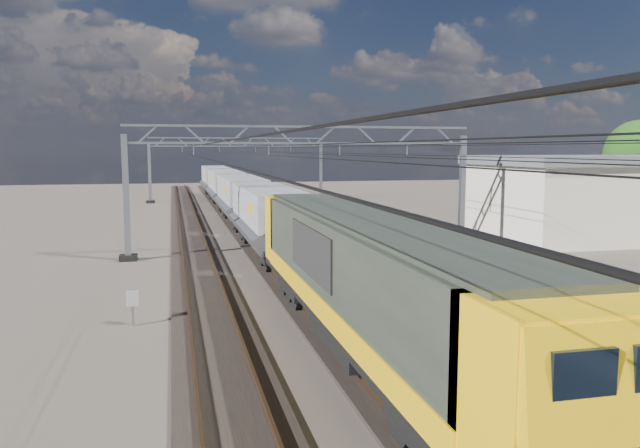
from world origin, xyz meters
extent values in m
plane|color=#2C2621|center=(0.00, 0.00, 0.00)|extent=(160.00, 160.00, 0.00)
cube|color=black|center=(-6.00, 0.00, 0.06)|extent=(2.60, 140.00, 0.12)
cube|color=brown|center=(-6.72, 0.00, 0.22)|extent=(0.08, 140.00, 0.16)
cube|color=brown|center=(-5.28, 0.00, 0.22)|extent=(0.08, 140.00, 0.16)
cube|color=black|center=(-2.00, 0.00, 0.06)|extent=(2.60, 140.00, 0.12)
cube|color=brown|center=(-2.72, 0.00, 0.22)|extent=(0.08, 140.00, 0.16)
cube|color=brown|center=(-1.28, 0.00, 0.22)|extent=(0.08, 140.00, 0.16)
cube|color=black|center=(2.00, 0.00, 0.06)|extent=(2.60, 140.00, 0.12)
cube|color=brown|center=(1.28, 0.00, 0.22)|extent=(0.08, 140.00, 0.16)
cube|color=brown|center=(2.72, 0.00, 0.22)|extent=(0.08, 140.00, 0.16)
cube|color=black|center=(6.00, 0.00, 0.06)|extent=(2.60, 140.00, 0.12)
cube|color=brown|center=(5.28, 0.00, 0.22)|extent=(0.08, 140.00, 0.16)
cube|color=brown|center=(6.72, 0.00, 0.22)|extent=(0.08, 140.00, 0.16)
cube|color=gray|center=(-9.50, 4.00, 3.30)|extent=(0.30, 0.30, 6.60)
cube|color=gray|center=(9.50, 4.00, 3.30)|extent=(0.30, 0.30, 6.60)
cube|color=black|center=(-9.50, 4.00, 0.15)|extent=(0.90, 0.90, 0.30)
cube|color=black|center=(9.50, 4.00, 0.15)|extent=(0.90, 0.90, 0.30)
cube|color=gray|center=(0.00, 4.00, 7.05)|extent=(19.30, 0.18, 0.12)
cube|color=gray|center=(0.00, 4.00, 6.15)|extent=(19.30, 0.18, 0.12)
cube|color=gray|center=(-8.31, 4.00, 6.60)|extent=(1.03, 0.10, 0.94)
cube|color=gray|center=(-5.94, 4.00, 6.60)|extent=(1.03, 0.10, 0.94)
cube|color=gray|center=(-3.56, 4.00, 6.60)|extent=(1.03, 0.10, 0.94)
cube|color=gray|center=(-1.19, 4.00, 6.60)|extent=(1.03, 0.10, 0.94)
cube|color=gray|center=(1.19, 4.00, 6.60)|extent=(1.03, 0.10, 0.94)
cube|color=gray|center=(3.56, 4.00, 6.60)|extent=(1.03, 0.10, 0.94)
cube|color=gray|center=(5.94, 4.00, 6.60)|extent=(1.03, 0.10, 0.94)
cube|color=gray|center=(8.31, 4.00, 6.60)|extent=(1.03, 0.10, 0.94)
cube|color=gray|center=(-6.00, 4.00, 5.82)|extent=(0.06, 0.06, 0.65)
cube|color=gray|center=(-2.00, 4.00, 5.82)|extent=(0.06, 0.06, 0.65)
cube|color=gray|center=(2.00, 4.00, 5.82)|extent=(0.06, 0.06, 0.65)
cube|color=gray|center=(6.00, 4.00, 5.82)|extent=(0.06, 0.06, 0.65)
cube|color=gray|center=(-9.50, 40.00, 3.30)|extent=(0.30, 0.30, 6.60)
cube|color=gray|center=(9.50, 40.00, 3.30)|extent=(0.30, 0.30, 6.60)
cube|color=black|center=(-9.50, 40.00, 0.15)|extent=(0.90, 0.90, 0.30)
cube|color=black|center=(9.50, 40.00, 0.15)|extent=(0.90, 0.90, 0.30)
cube|color=gray|center=(0.00, 40.00, 7.05)|extent=(19.30, 0.18, 0.12)
cube|color=gray|center=(0.00, 40.00, 6.15)|extent=(19.30, 0.18, 0.12)
cube|color=gray|center=(-8.31, 40.00, 6.60)|extent=(1.03, 0.10, 0.94)
cube|color=gray|center=(-5.94, 40.00, 6.60)|extent=(1.03, 0.10, 0.94)
cube|color=gray|center=(-3.56, 40.00, 6.60)|extent=(1.03, 0.10, 0.94)
cube|color=gray|center=(-1.19, 40.00, 6.60)|extent=(1.03, 0.10, 0.94)
cube|color=gray|center=(1.19, 40.00, 6.60)|extent=(1.03, 0.10, 0.94)
cube|color=gray|center=(3.56, 40.00, 6.60)|extent=(1.03, 0.10, 0.94)
cube|color=gray|center=(5.94, 40.00, 6.60)|extent=(1.03, 0.10, 0.94)
cube|color=gray|center=(8.31, 40.00, 6.60)|extent=(1.03, 0.10, 0.94)
cube|color=gray|center=(-6.00, 40.00, 5.82)|extent=(0.06, 0.06, 0.65)
cube|color=gray|center=(-2.00, 40.00, 5.82)|extent=(0.06, 0.06, 0.65)
cube|color=gray|center=(2.00, 40.00, 5.82)|extent=(0.06, 0.06, 0.65)
cube|color=gray|center=(6.00, 40.00, 5.82)|extent=(0.06, 0.06, 0.65)
cylinder|color=black|center=(-6.00, 8.00, 5.50)|extent=(0.03, 140.00, 0.03)
cylinder|color=black|center=(-6.00, 8.00, 6.00)|extent=(0.03, 140.00, 0.03)
cylinder|color=black|center=(-2.00, 8.00, 5.50)|extent=(0.03, 140.00, 0.03)
cylinder|color=black|center=(-2.00, 8.00, 6.00)|extent=(0.03, 140.00, 0.03)
cylinder|color=black|center=(2.00, 8.00, 5.50)|extent=(0.03, 140.00, 0.03)
cylinder|color=black|center=(2.00, 8.00, 6.00)|extent=(0.03, 140.00, 0.03)
cylinder|color=black|center=(6.00, 8.00, 5.50)|extent=(0.03, 140.00, 0.03)
cylinder|color=black|center=(6.00, 8.00, 6.00)|extent=(0.03, 140.00, 0.03)
cube|color=black|center=(-2.00, -20.07, 0.75)|extent=(2.20, 3.60, 0.60)
cube|color=black|center=(-2.00, -7.07, 0.75)|extent=(2.20, 3.60, 0.60)
cube|color=black|center=(-2.00, -13.57, 1.13)|extent=(2.65, 20.00, 0.25)
cube|color=black|center=(-2.00, -13.57, 0.75)|extent=(2.20, 4.50, 0.75)
cube|color=#262B24|center=(-2.00, -13.57, 2.55)|extent=(2.65, 17.00, 2.60)
cube|color=yellow|center=(-3.34, -13.57, 1.55)|extent=(0.04, 17.00, 0.60)
cube|color=yellow|center=(-0.66, -13.57, 1.55)|extent=(0.04, 17.00, 0.60)
cube|color=black|center=(-3.35, -12.57, 2.90)|extent=(0.05, 5.00, 1.40)
cube|color=black|center=(-0.65, -12.57, 2.90)|extent=(0.05, 5.00, 1.40)
cube|color=#262B24|center=(-2.00, -13.57, 3.92)|extent=(2.25, 18.00, 0.15)
cube|color=yellow|center=(-2.00, -22.67, 2.55)|extent=(2.65, 1.80, 2.60)
cube|color=yellow|center=(-2.00, -23.62, 3.05)|extent=(2.60, 0.46, 1.52)
cube|color=black|center=(-2.55, -23.72, 3.15)|extent=(0.85, 0.08, 0.75)
cube|color=yellow|center=(-2.00, -4.47, 2.55)|extent=(2.65, 1.80, 2.60)
cube|color=yellow|center=(-2.00, -3.52, 3.05)|extent=(2.60, 0.46, 1.52)
cube|color=black|center=(-2.55, -3.42, 3.15)|extent=(0.85, 0.08, 0.75)
cube|color=black|center=(-1.45, -3.42, 3.15)|extent=(0.85, 0.08, 0.75)
cylinder|color=black|center=(-2.85, -3.27, 1.15)|extent=(0.36, 0.50, 0.36)
cylinder|color=black|center=(-1.15, -3.27, 1.15)|extent=(0.36, 0.50, 0.36)
cylinder|color=white|center=(-2.60, -3.37, 1.75)|extent=(0.20, 0.08, 0.20)
cylinder|color=white|center=(-1.40, -3.37, 1.75)|extent=(0.20, 0.08, 0.20)
cube|color=black|center=(-2.00, -0.37, 0.72)|extent=(2.20, 2.60, 0.55)
cube|color=black|center=(-2.00, 8.63, 0.72)|extent=(2.20, 2.60, 0.55)
cube|color=black|center=(-2.00, 4.13, 1.08)|extent=(2.40, 13.00, 0.20)
cube|color=slate|center=(-2.00, 4.13, 2.80)|extent=(2.80, 12.00, 1.80)
cube|color=#46494E|center=(-2.95, 4.13, 1.55)|extent=(1.48, 12.00, 1.36)
cube|color=#46494E|center=(-1.05, 4.13, 1.55)|extent=(1.48, 12.00, 1.36)
cube|color=yellow|center=(-3.42, 1.13, 2.90)|extent=(0.04, 1.20, 0.50)
cube|color=black|center=(-2.00, 13.83, 0.72)|extent=(2.20, 2.60, 0.55)
cube|color=black|center=(-2.00, 22.83, 0.72)|extent=(2.20, 2.60, 0.55)
cube|color=black|center=(-2.00, 18.33, 1.08)|extent=(2.40, 13.00, 0.20)
cube|color=slate|center=(-2.00, 18.33, 2.80)|extent=(2.80, 12.00, 1.80)
cube|color=#46494E|center=(-2.95, 18.33, 1.55)|extent=(1.48, 12.00, 1.36)
cube|color=#46494E|center=(-1.05, 18.33, 1.55)|extent=(1.48, 12.00, 1.36)
cube|color=yellow|center=(-3.42, 15.33, 2.90)|extent=(0.04, 1.20, 0.50)
cube|color=black|center=(-2.00, 28.03, 0.72)|extent=(2.20, 2.60, 0.55)
cube|color=black|center=(-2.00, 37.03, 0.72)|extent=(2.20, 2.60, 0.55)
cube|color=black|center=(-2.00, 32.53, 1.08)|extent=(2.40, 13.00, 0.20)
cube|color=slate|center=(-2.00, 32.53, 2.80)|extent=(2.80, 12.00, 1.80)
cube|color=#46494E|center=(-2.95, 32.53, 1.55)|extent=(1.48, 12.00, 1.36)
cube|color=#46494E|center=(-1.05, 32.53, 1.55)|extent=(1.48, 12.00, 1.36)
cube|color=yellow|center=(-3.42, 29.53, 2.90)|extent=(0.04, 1.20, 0.50)
cube|color=black|center=(-2.00, 42.23, 0.72)|extent=(2.20, 2.60, 0.55)
cube|color=black|center=(-2.00, 51.23, 0.72)|extent=(2.20, 2.60, 0.55)
cube|color=black|center=(-2.00, 46.73, 1.08)|extent=(2.40, 13.00, 0.20)
cube|color=slate|center=(-2.00, 46.73, 2.80)|extent=(2.80, 12.00, 1.80)
cube|color=#46494E|center=(-2.95, 46.73, 1.55)|extent=(1.48, 12.00, 1.36)
cube|color=#46494E|center=(-1.05, 46.73, 1.55)|extent=(1.48, 12.00, 1.36)
cube|color=yellow|center=(-3.42, 43.73, 2.90)|extent=(0.04, 1.20, 0.50)
cube|color=gray|center=(-8.53, -8.76, 0.34)|extent=(0.08, 0.08, 0.67)
cube|color=#B0B3B8|center=(-8.53, -8.76, 0.92)|extent=(0.40, 0.31, 0.48)
cube|color=silver|center=(22.00, 6.00, 2.40)|extent=(18.00, 10.00, 4.80)
cube|color=slate|center=(22.00, 6.00, 5.10)|extent=(18.60, 10.60, 0.60)
cylinder|color=#352918|center=(30.00, 14.00, 1.95)|extent=(0.70, 0.70, 3.91)
sphere|color=#18360E|center=(30.00, 14.00, 5.47)|extent=(5.47, 5.47, 5.47)
camera|label=1|loc=(-7.13, -29.78, 5.82)|focal=35.00mm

